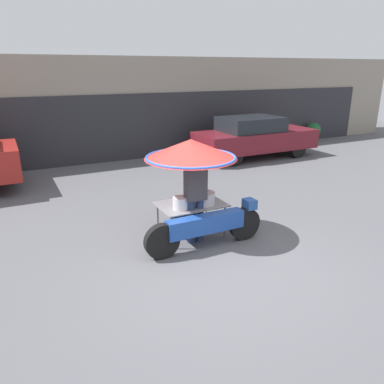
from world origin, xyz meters
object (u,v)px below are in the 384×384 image
Objects in this scene: vendor_motorcycle_cart at (193,167)px; potted_plant at (313,131)px; parked_car at (254,137)px; vendor_person at (196,193)px.

vendor_motorcycle_cart reaches higher than potted_plant.
parked_car reaches higher than potted_plant.
vendor_person is 11.36m from potted_plant.
potted_plant is (4.16, 1.33, -0.29)m from parked_car.
vendor_person is 0.38× the size of parked_car.
vendor_person reaches higher than potted_plant.
vendor_person is 7.31m from parked_car.
potted_plant is (9.25, 6.57, -0.48)m from vendor_person.
vendor_motorcycle_cart is 11.25m from potted_plant.
parked_car is at bearing -162.28° from potted_plant.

